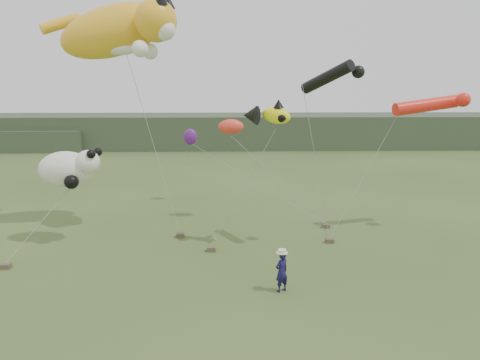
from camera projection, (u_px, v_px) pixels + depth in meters
name	position (u px, v px, depth m)	size (l,w,h in m)	color
ground	(247.00, 292.00, 16.81)	(120.00, 120.00, 0.00)	#385123
headland	(207.00, 131.00, 60.21)	(90.00, 13.00, 4.00)	#2D3D28
festival_attendant	(282.00, 272.00, 16.77)	(0.54, 0.36, 1.49)	#151244
sandbag_anchors	(219.00, 242.00, 22.03)	(14.66, 5.64, 0.20)	brown
cat_kite	(123.00, 29.00, 23.14)	(7.26, 3.88, 3.90)	yellow
fish_kite	(267.00, 115.00, 20.78)	(2.40, 1.56, 1.17)	#FFFA12
tube_kites	(403.00, 96.00, 22.48)	(8.63, 4.66, 2.55)	black
panda_kite	(69.00, 168.00, 21.91)	(2.97, 1.92, 1.85)	white
misc_kites	(215.00, 131.00, 26.97)	(3.66, 5.02, 1.89)	#F93C2C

